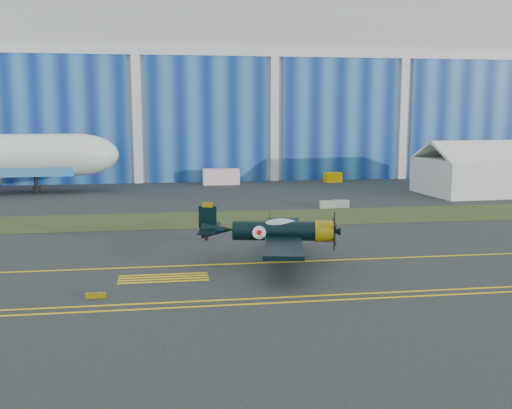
{
  "coord_description": "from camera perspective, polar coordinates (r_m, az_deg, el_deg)",
  "views": [
    {
      "loc": [
        -17.69,
        -47.5,
        10.88
      ],
      "look_at": [
        -9.93,
        3.71,
        3.05
      ],
      "focal_mm": 42.0,
      "sensor_mm": 36.0,
      "label": 1
    }
  ],
  "objects": [
    {
      "name": "ground",
      "position": [
        51.84,
        11.57,
        -3.69
      ],
      "size": [
        260.0,
        260.0,
        0.0
      ],
      "primitive_type": "plane",
      "color": "#2B2F2F",
      "rests_on": "ground"
    },
    {
      "name": "grass_median",
      "position": [
        64.91,
        7.33,
        -1.1
      ],
      "size": [
        260.0,
        10.0,
        0.02
      ],
      "primitive_type": "cube",
      "color": "#475128",
      "rests_on": "ground"
    },
    {
      "name": "hangar",
      "position": [
        120.66,
        -0.18,
        10.54
      ],
      "size": [
        220.0,
        45.7,
        30.0
      ],
      "color": "silver",
      "rests_on": "ground"
    },
    {
      "name": "taxiway_centreline",
      "position": [
        47.3,
        13.65,
        -4.93
      ],
      "size": [
        200.0,
        0.2,
        0.02
      ],
      "primitive_type": "cube",
      "color": "yellow",
      "rests_on": "ground"
    },
    {
      "name": "edge_line_near",
      "position": [
        38.99,
        18.96,
        -8.07
      ],
      "size": [
        80.0,
        0.2,
        0.02
      ],
      "primitive_type": "cube",
      "color": "yellow",
      "rests_on": "ground"
    },
    {
      "name": "edge_line_far",
      "position": [
        39.84,
        18.3,
        -7.68
      ],
      "size": [
        80.0,
        0.2,
        0.02
      ],
      "primitive_type": "cube",
      "color": "yellow",
      "rests_on": "ground"
    },
    {
      "name": "hold_short_ladder",
      "position": [
        40.88,
        -8.8,
        -6.93
      ],
      "size": [
        6.0,
        2.4,
        0.02
      ],
      "primitive_type": null,
      "color": "yellow",
      "rests_on": "ground"
    },
    {
      "name": "guard_board_left",
      "position": [
        37.33,
        -15.03,
        -8.37
      ],
      "size": [
        1.2,
        0.15,
        0.35
      ],
      "primitive_type": "cube",
      "color": "yellow",
      "rests_on": "ground"
    },
    {
      "name": "warbird",
      "position": [
        43.74,
        1.77,
        -2.52
      ],
      "size": [
        14.0,
        15.89,
        4.13
      ],
      "rotation": [
        0.0,
        0.0,
        -0.19
      ],
      "color": "black",
      "rests_on": "ground"
    },
    {
      "name": "tent",
      "position": [
        87.65,
        20.75,
        3.34
      ],
      "size": [
        16.67,
        12.71,
        7.39
      ],
      "rotation": [
        0.0,
        0.0,
        0.07
      ],
      "color": "silver",
      "rests_on": "ground"
    },
    {
      "name": "shipping_container",
      "position": [
        93.66,
        -3.35,
        2.67
      ],
      "size": [
        5.68,
        2.38,
        2.44
      ],
      "primitive_type": "cube",
      "rotation": [
        0.0,
        0.0,
        0.02
      ],
      "color": "#F8C9D6",
      "rests_on": "ground"
    },
    {
      "name": "tug",
      "position": [
        97.5,
        7.34,
        2.58
      ],
      "size": [
        2.82,
        1.93,
        1.55
      ],
      "primitive_type": "cube",
      "rotation": [
        0.0,
        0.0,
        0.1
      ],
      "color": "#F0BF00",
      "rests_on": "ground"
    },
    {
      "name": "barrier_a",
      "position": [
        70.35,
        6.86,
        0.01
      ],
      "size": [
        2.01,
        0.64,
        0.9
      ],
      "primitive_type": "cube",
      "rotation": [
        0.0,
        0.0,
        0.02
      ],
      "color": "#929C89",
      "rests_on": "ground"
    },
    {
      "name": "barrier_b",
      "position": [
        71.01,
        8.05,
        0.07
      ],
      "size": [
        2.07,
        0.92,
        0.9
      ],
      "primitive_type": "cube",
      "rotation": [
        0.0,
        0.0,
        -0.16
      ],
      "color": "gray",
      "rests_on": "ground"
    }
  ]
}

